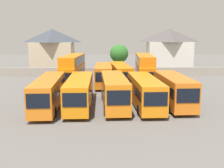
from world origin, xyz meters
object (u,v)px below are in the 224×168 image
house_terrace_left (53,50)px  house_terrace_centre (169,50)px  bus_1 (49,91)px  bus_3 (114,90)px  bus_2 (80,90)px  bus_8 (120,74)px  bus_5 (174,89)px  bus_9 (145,68)px  bus_4 (145,90)px  tree_left_of_lot (119,54)px  bus_7 (103,74)px  bus_6 (73,69)px

house_terrace_left → house_terrace_centre: house_terrace_centre is taller
bus_1 → bus_3: size_ratio=1.08×
bus_2 → bus_8: 14.44m
bus_5 → bus_1: bearing=-88.9°
house_terrace_left → bus_5: bearing=-57.7°
house_terrace_centre → bus_2: bearing=-118.9°
bus_8 → bus_9: bearing=88.2°
bus_2 → house_terrace_centre: 36.42m
bus_4 → tree_left_of_lot: size_ratio=1.79×
bus_5 → house_terrace_left: size_ratio=1.07×
bus_7 → bus_8: bus_8 is taller
bus_9 → house_terrace_left: 25.45m
bus_5 → bus_9: (-1.43, 13.41, 0.80)m
bus_8 → tree_left_of_lot: size_ratio=1.84×
bus_3 → bus_5: (6.90, 0.31, -0.00)m
house_terrace_centre → bus_1: bearing=-123.0°
bus_6 → house_terrace_left: size_ratio=1.23×
bus_9 → tree_left_of_lot: (-3.54, 12.32, 1.54)m
bus_2 → bus_6: size_ratio=1.01×
bus_7 → tree_left_of_lot: size_ratio=1.62×
bus_4 → house_terrace_left: bearing=-154.8°
bus_5 → bus_3: bearing=-89.0°
bus_1 → tree_left_of_lot: size_ratio=1.89×
bus_3 → bus_5: size_ratio=1.09×
bus_4 → house_terrace_centre: house_terrace_centre is taller
bus_1 → tree_left_of_lot: bearing=158.4°
bus_5 → bus_6: 18.87m
bus_4 → bus_7: size_ratio=1.11×
bus_7 → bus_8: bearing=96.9°
bus_3 → bus_5: bus_3 is taller
bus_5 → house_terrace_centre: house_terrace_centre is taller
bus_5 → bus_6: size_ratio=0.87×
bus_5 → bus_8: size_ratio=0.88×
bus_1 → bus_9: bus_9 is taller
bus_2 → tree_left_of_lot: bearing=166.6°
bus_7 → house_terrace_left: house_terrace_left is taller
bus_6 → bus_9: 11.73m
tree_left_of_lot → bus_5: bearing=-79.1°
bus_1 → bus_3: bus_3 is taller
bus_1 → bus_8: (8.79, 13.89, 0.03)m
bus_3 → bus_9: 14.79m
bus_7 → bus_9: 6.81m
bus_6 → house_terrace_left: bearing=-156.3°
bus_1 → bus_8: size_ratio=1.03×
bus_2 → bus_7: (2.66, 13.08, 0.03)m
bus_1 → house_terrace_left: size_ratio=1.25×
house_terrace_centre → bus_4: bearing=-107.5°
bus_1 → bus_2: bearing=95.8°
bus_9 → tree_left_of_lot: bearing=-160.1°
tree_left_of_lot → bus_7: bearing=-104.0°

